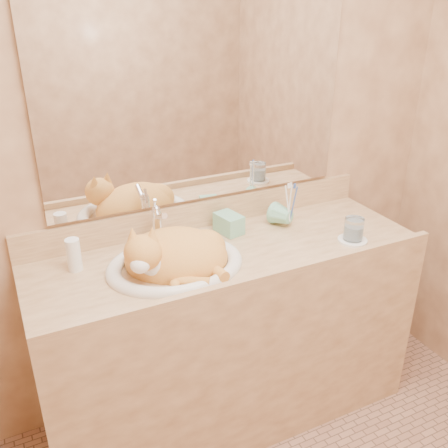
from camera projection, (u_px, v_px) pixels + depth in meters
name	position (u px, v px, depth m)	size (l,w,h in m)	color
wall_back	(200.00, 138.00, 2.06)	(2.40, 0.02, 2.50)	#8F6141
vanity_counter	(229.00, 336.00, 2.19)	(1.60, 0.55, 0.85)	#976B43
mirror	(201.00, 104.00, 1.99)	(1.30, 0.02, 0.80)	white
sink_basin	(175.00, 248.00, 1.86)	(0.52, 0.43, 0.16)	white
faucet	(157.00, 224.00, 2.02)	(0.05, 0.13, 0.19)	white
cat	(172.00, 254.00, 1.86)	(0.40, 0.32, 0.22)	orange
soap_dispenser	(238.00, 217.00, 2.08)	(0.08, 0.09, 0.19)	#77BF9A
toothbrush_cup	(290.00, 218.00, 2.19)	(0.10, 0.10, 0.09)	#77BF9A
toothbrushes	(291.00, 202.00, 2.15)	(0.03, 0.03, 0.21)	white
saucer	(352.00, 240.00, 2.09)	(0.12, 0.12, 0.01)	white
water_glass	(354.00, 229.00, 2.06)	(0.08, 0.08, 0.09)	white
lotion_bottle	(74.00, 255.00, 1.85)	(0.05, 0.05, 0.13)	white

